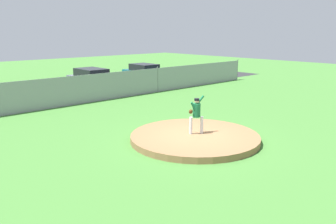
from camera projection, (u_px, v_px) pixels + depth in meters
name	position (u px, v px, depth m)	size (l,w,h in m)	color
ground_plane	(114.00, 115.00, 18.74)	(80.00, 80.00, 0.00)	#427A33
asphalt_strip	(48.00, 95.00, 24.83)	(44.00, 7.00, 0.01)	#2B2B2D
pitchers_mound	(195.00, 137.00, 14.42)	(5.40, 5.40, 0.26)	olive
pitcher_youth	(196.00, 112.00, 14.30)	(0.77, 0.37, 1.62)	silver
baseball	(190.00, 128.00, 15.20)	(0.07, 0.07, 0.07)	white
chainlink_fence	(77.00, 90.00, 21.40)	(33.21, 0.07, 1.91)	gray
parked_car_slate	(92.00, 79.00, 26.88)	(1.97, 4.65, 1.65)	slate
parked_car_teal	(144.00, 73.00, 30.83)	(2.02, 4.43, 1.63)	#146066
traffic_cone_orange	(72.00, 90.00, 25.07)	(0.40, 0.40, 0.55)	orange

